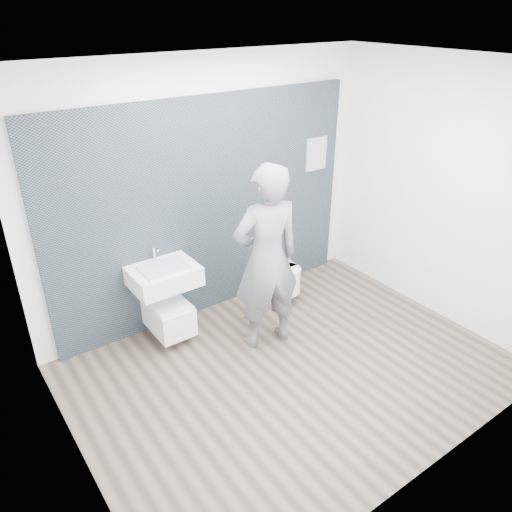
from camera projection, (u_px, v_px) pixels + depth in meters
ground at (292, 370)px, 4.86m from camera, size 4.00×4.00×0.00m
room_shell at (299, 203)px, 4.07m from camera, size 4.00×4.00×4.00m
tile_wall at (213, 304)px, 5.93m from camera, size 3.60×0.06×2.40m
washbasin at (164, 276)px, 5.01m from camera, size 0.66×0.50×0.50m
toilet_square at (168, 314)px, 5.21m from camera, size 0.37×0.54×0.72m
toilet_rounded at (280, 276)px, 5.96m from camera, size 0.34×0.58×0.31m
info_placard at (310, 270)px, 6.66m from camera, size 0.29×0.03×0.39m
visitor at (267, 259)px, 4.86m from camera, size 0.77×0.57×1.93m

